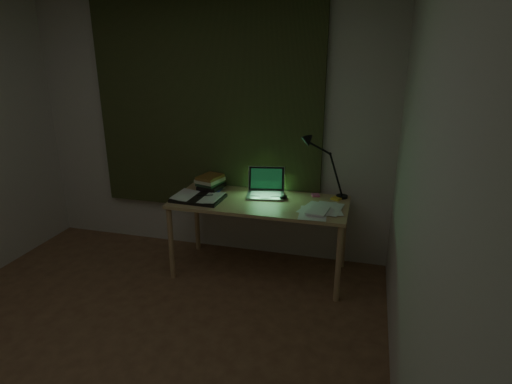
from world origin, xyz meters
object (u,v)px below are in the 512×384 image
Objects in this scene: open_textbook at (198,198)px; book_stack at (211,182)px; loose_papers at (312,209)px; desk_lamp at (344,167)px; laptop at (266,184)px; desk at (259,237)px.

open_textbook is 0.27m from book_stack.
loose_papers is at bearing 2.07° from open_textbook.
desk_lamp is (1.20, 0.11, 0.20)m from book_stack.
desk_lamp is at bearing 60.64° from loose_papers.
book_stack reaches higher than loose_papers.
book_stack is (0.02, 0.27, 0.06)m from open_textbook.
book_stack is at bearing 165.70° from laptop.
open_textbook is at bearing -167.93° from laptop.
open_textbook is 1.14× the size of loose_papers.
desk_lamp reaches higher than open_textbook.
desk_lamp reaches higher than book_stack.
open_textbook is (-0.55, -0.23, -0.10)m from laptop.
loose_papers is (0.47, -0.12, 0.36)m from desk.
loose_papers reaches higher than desk.
laptop is at bearing -173.22° from desk_lamp.
laptop is at bearing 151.74° from loose_papers.
open_textbook is at bearing -168.28° from desk_lamp.
laptop is 0.67× the size of desk_lamp.
laptop is 0.87× the size of open_textbook.
book_stack is at bearing 88.16° from open_textbook.
desk is at bearing 14.14° from open_textbook.
loose_papers is 0.52m from desk_lamp.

